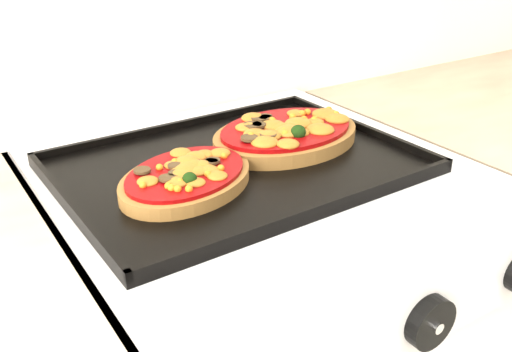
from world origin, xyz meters
TOP-DOWN VIEW (x-y plane):
  - control_panel at (-0.02, 1.39)m, footprint 0.60×0.02m
  - knob_center at (-0.02, 1.37)m, footprint 0.06×0.02m
  - baking_tray at (-0.05, 1.72)m, footprint 0.51×0.38m
  - pizza_left at (-0.14, 1.69)m, footprint 0.25×0.22m
  - pizza_right at (0.06, 1.74)m, footprint 0.27×0.20m

SIDE VIEW (x-z plane):
  - control_panel at x=-0.02m, z-range 0.81..0.90m
  - knob_center at x=-0.02m, z-range 0.82..0.89m
  - baking_tray at x=-0.05m, z-range 0.91..0.93m
  - pizza_left at x=-0.14m, z-range 0.92..0.95m
  - pizza_right at x=0.06m, z-range 0.92..0.96m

